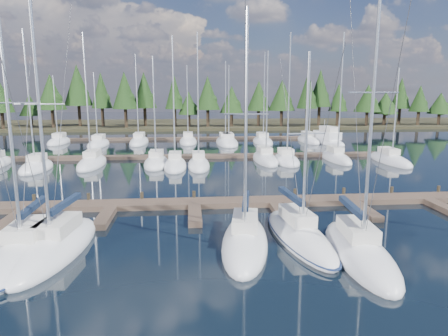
{
  "coord_description": "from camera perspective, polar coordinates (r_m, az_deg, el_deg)",
  "views": [
    {
      "loc": [
        -0.26,
        -11.11,
        8.51
      ],
      "look_at": [
        2.6,
        22.0,
        2.09
      ],
      "focal_mm": 32.0,
      "sensor_mm": 36.0,
      "label": 1
    }
  ],
  "objects": [
    {
      "name": "front_sailboat_2",
      "position": [
        23.66,
        -22.9,
        -10.32
      ],
      "size": [
        3.94,
        9.53,
        14.33
      ],
      "color": "silver",
      "rests_on": "ground"
    },
    {
      "name": "front_sailboat_1",
      "position": [
        23.74,
        -26.41,
        -10.55
      ],
      "size": [
        3.24,
        9.32,
        14.47
      ],
      "color": "silver",
      "rests_on": "ground"
    },
    {
      "name": "far_shore",
      "position": [
        101.44,
        -4.8,
        6.25
      ],
      "size": [
        220.0,
        30.0,
        0.6
      ],
      "primitive_type": "cube",
      "color": "#2F2B1A",
      "rests_on": "ground"
    },
    {
      "name": "front_sailboat_5",
      "position": [
        22.41,
        18.7,
        -11.18
      ],
      "size": [
        3.4,
        9.3,
        15.35
      ],
      "color": "silver",
      "rests_on": "ground"
    },
    {
      "name": "front_sailboat_4",
      "position": [
        23.91,
        10.67,
        -9.43
      ],
      "size": [
        3.46,
        9.62,
        11.36
      ],
      "color": "silver",
      "rests_on": "ground"
    },
    {
      "name": "ground",
      "position": [
        41.98,
        -4.48,
        -0.8
      ],
      "size": [
        260.0,
        260.0,
        0.0
      ],
      "primitive_type": "plane",
      "color": "black",
      "rests_on": "ground"
    },
    {
      "name": "tree_line",
      "position": [
        91.38,
        -6.39,
        10.2
      ],
      "size": [
        183.71,
        11.73,
        13.82
      ],
      "color": "black",
      "rests_on": "far_shore"
    },
    {
      "name": "main_dock",
      "position": [
        29.65,
        -4.26,
        -5.37
      ],
      "size": [
        44.0,
        6.13,
        0.9
      ],
      "color": "brown",
      "rests_on": "ground"
    },
    {
      "name": "back_sailboat_rows",
      "position": [
        56.89,
        -4.02,
        2.57
      ],
      "size": [
        49.42,
        31.14,
        16.11
      ],
      "color": "silver",
      "rests_on": "ground"
    },
    {
      "name": "front_sailboat_3",
      "position": [
        22.6,
        3.0,
        -10.42
      ],
      "size": [
        3.9,
        8.94,
        13.37
      ],
      "color": "silver",
      "rests_on": "ground"
    },
    {
      "name": "motor_yacht_right",
      "position": [
        68.48,
        14.49,
        3.87
      ],
      "size": [
        5.05,
        9.76,
        4.66
      ],
      "color": "silver",
      "rests_on": "ground"
    },
    {
      "name": "back_docks",
      "position": [
        61.26,
        -4.65,
        3.1
      ],
      "size": [
        50.0,
        21.8,
        0.4
      ],
      "color": "brown",
      "rests_on": "ground"
    }
  ]
}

